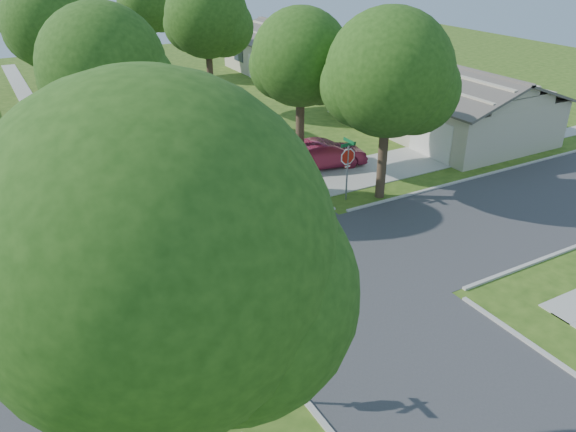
# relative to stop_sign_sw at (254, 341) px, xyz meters

# --- Properties ---
(ground) EXTENTS (100.00, 100.00, 0.00)m
(ground) POSITION_rel_stop_sign_sw_xyz_m (4.70, 4.70, -2.03)
(ground) COLOR #2E4B14
(ground) RESTS_ON ground
(road_ns) EXTENTS (7.00, 100.00, 0.02)m
(road_ns) POSITION_rel_stop_sign_sw_xyz_m (4.70, 4.70, -2.03)
(road_ns) COLOR #333335
(road_ns) RESTS_ON ground
(sidewalk_ne) EXTENTS (1.20, 40.00, 0.04)m
(sidewalk_ne) POSITION_rel_stop_sign_sw_xyz_m (10.80, 30.70, -2.01)
(sidewalk_ne) COLOR #9E9B91
(sidewalk_ne) RESTS_ON ground
(sidewalk_nw) EXTENTS (1.20, 40.00, 0.04)m
(sidewalk_nw) POSITION_rel_stop_sign_sw_xyz_m (-1.40, 30.70, -2.01)
(sidewalk_nw) COLOR #9E9B91
(sidewalk_nw) RESTS_ON ground
(driveway) EXTENTS (8.80, 3.60, 0.05)m
(driveway) POSITION_rel_stop_sign_sw_xyz_m (12.60, 11.80, -2.01)
(driveway) COLOR #9E9B91
(driveway) RESTS_ON ground
(stop_sign_sw) EXTENTS (1.05, 0.80, 2.98)m
(stop_sign_sw) POSITION_rel_stop_sign_sw_xyz_m (0.00, 0.00, 0.00)
(stop_sign_sw) COLOR gray
(stop_sign_sw) RESTS_ON ground
(stop_sign_ne) EXTENTS (1.05, 0.80, 2.98)m
(stop_sign_ne) POSITION_rel_stop_sign_sw_xyz_m (9.40, 9.40, 0.00)
(stop_sign_ne) COLOR gray
(stop_sign_ne) RESTS_ON ground
(tree_e_near) EXTENTS (4.97, 4.80, 8.28)m
(tree_e_near) POSITION_rel_stop_sign_sw_xyz_m (9.45, 13.71, 3.61)
(tree_e_near) COLOR #38281C
(tree_e_near) RESTS_ON ground
(tree_e_mid) EXTENTS (5.59, 5.40, 9.21)m
(tree_e_mid) POSITION_rel_stop_sign_sw_xyz_m (9.46, 25.71, 4.22)
(tree_e_mid) COLOR #38281C
(tree_e_mid) RESTS_ON ground
(tree_e_far) EXTENTS (5.17, 5.00, 8.72)m
(tree_e_far) POSITION_rel_stop_sign_sw_xyz_m (9.45, 38.71, 3.95)
(tree_e_far) COLOR #38281C
(tree_e_far) RESTS_ON ground
(tree_w_near) EXTENTS (5.38, 5.20, 8.97)m
(tree_w_near) POSITION_rel_stop_sign_sw_xyz_m (0.06, 13.71, 4.08)
(tree_w_near) COLOR #38281C
(tree_w_near) RESTS_ON ground
(tree_w_mid) EXTENTS (5.80, 5.60, 9.56)m
(tree_w_mid) POSITION_rel_stop_sign_sw_xyz_m (0.06, 25.71, 4.46)
(tree_w_mid) COLOR #38281C
(tree_w_mid) RESTS_ON ground
(tree_w_far) EXTENTS (4.76, 4.60, 8.04)m
(tree_w_far) POSITION_rel_stop_sign_sw_xyz_m (0.05, 38.71, 3.48)
(tree_w_far) COLOR #38281C
(tree_w_far) RESTS_ON ground
(tree_sw_corner) EXTENTS (6.21, 6.00, 9.55)m
(tree_sw_corner) POSITION_rel_stop_sign_sw_xyz_m (-2.74, -2.29, 4.23)
(tree_sw_corner) COLOR #38281C
(tree_sw_corner) RESTS_ON ground
(tree_ne_corner) EXTENTS (5.80, 5.60, 8.66)m
(tree_ne_corner) POSITION_rel_stop_sign_sw_xyz_m (11.06, 8.91, 3.56)
(tree_ne_corner) COLOR #38281C
(tree_ne_corner) RESTS_ON ground
(house_ne_near) EXTENTS (8.42, 13.60, 4.23)m
(house_ne_near) POSITION_rel_stop_sign_sw_xyz_m (20.69, 15.70, -0.51)
(house_ne_near) COLOR #B9AF92
(house_ne_near) RESTS_ON ground
(house_ne_far) EXTENTS (8.42, 13.60, 4.23)m
(house_ne_far) POSITION_rel_stop_sign_sw_xyz_m (20.69, 33.70, -0.51)
(house_ne_far) COLOR #B9AF92
(house_ne_far) RESTS_ON ground
(car_driveway) EXTENTS (4.71, 2.35, 1.48)m
(car_driveway) POSITION_rel_stop_sign_sw_xyz_m (10.70, 13.40, -1.29)
(car_driveway) COLOR maroon
(car_driveway) RESTS_ON ground
(car_curb_east) EXTENTS (1.92, 4.20, 1.40)m
(car_curb_east) POSITION_rel_stop_sign_sw_xyz_m (5.90, 26.74, -1.33)
(car_curb_east) COLOR black
(car_curb_east) RESTS_ON ground
(car_curb_west) EXTENTS (2.47, 5.33, 1.51)m
(car_curb_west) POSITION_rel_stop_sign_sw_xyz_m (3.50, 48.18, -1.28)
(car_curb_west) COLOR black
(car_curb_west) RESTS_ON ground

